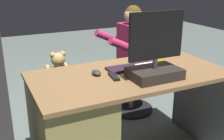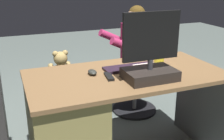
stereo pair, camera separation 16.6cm
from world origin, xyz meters
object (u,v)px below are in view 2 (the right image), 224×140
Objects in this scene: visitor_chair at (135,88)px; person at (128,53)px; tv_remote at (109,76)px; teddy_bear at (61,68)px; computer_mouse at (92,72)px; cup at (159,60)px; office_chair_teddy at (63,99)px; desk at (79,125)px; monitor at (150,61)px; keyboard at (131,67)px.

person is (0.08, -0.01, 0.41)m from visitor_chair.
tv_remote is 0.48× the size of teddy_bear.
visitor_chair is (-0.61, -0.80, -0.50)m from tv_remote.
computer_mouse is 0.14m from tv_remote.
office_chair_teddy is at bearing -49.56° from cup.
office_chair_teddy is (0.64, -0.75, -0.56)m from cup.
person is at bearing -94.97° from cup.
cup is 1.13m from office_chair_teddy.
desk is at bearing 86.45° from teddy_bear.
monitor is at bearing 113.07° from teddy_bear.
person reaches higher than office_chair_teddy.
teddy_bear is (0.40, -0.74, -0.19)m from keyboard.
computer_mouse reaches higher than desk.
teddy_bear reaches higher than desk.
office_chair_teddy is at bearing -3.79° from visitor_chair.
teddy_bear is (-0.00, -0.01, 0.33)m from office_chair_teddy.
monitor is 4.81× the size of cup.
monitor reaches higher than office_chair_teddy.
tv_remote is (0.46, 0.10, -0.04)m from cup.
cup is at bearing 130.01° from teddy_bear.
monitor is 1.00m from person.
cup is 0.08× the size of person.
person reaches higher than teddy_bear.
tv_remote is (0.22, 0.12, -0.00)m from keyboard.
visitor_chair is (-0.38, -0.68, -0.50)m from keyboard.
computer_mouse is 0.64× the size of tv_remote.
teddy_bear is at bearing -93.55° from desk.
monitor reaches higher than tv_remote.
person is at bearing -106.32° from monitor.
keyboard is at bearing -84.29° from monitor.
computer_mouse is at bearing -153.22° from desk.
tv_remote is 0.13× the size of person.
visitor_chair is (-0.83, -0.76, -0.14)m from desk.
office_chair_teddy is at bearing -61.41° from keyboard.
visitor_chair is (-0.36, -0.93, -0.62)m from monitor.
computer_mouse is 0.94m from person.
keyboard is 0.98m from office_chair_teddy.
computer_mouse is (-0.13, -0.07, 0.37)m from desk.
office_chair_teddy is 1.66× the size of teddy_bear.
person reaches higher than cup.
keyboard is (0.03, -0.25, -0.12)m from monitor.
teddy_bear is 0.71m from person.
tv_remote is at bearing 101.37° from teddy_bear.
desk is at bearing 45.78° from person.
monitor reaches higher than keyboard.
desk is 0.70m from monitor.
office_chair_teddy and visitor_chair have the same top height.
desk is 3.00× the size of visitor_chair.
office_chair_teddy is 0.33m from teddy_bear.
monitor is (-0.47, 0.17, 0.48)m from desk.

